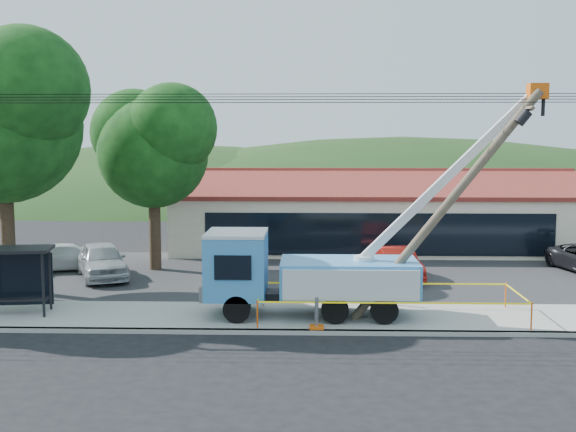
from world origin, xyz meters
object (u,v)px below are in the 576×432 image
(car_red, at_px, (397,281))
(utility_truck, at_px, (306,271))
(bus_shelter, at_px, (17,265))
(leaning_pole, at_px, (454,196))
(car_silver, at_px, (103,280))
(car_white, at_px, (70,272))

(car_red, bearing_deg, utility_truck, -129.16)
(utility_truck, distance_m, car_red, 8.19)
(utility_truck, distance_m, bus_shelter, 10.35)
(utility_truck, height_order, car_red, utility_truck)
(leaning_pole, distance_m, bus_shelter, 15.61)
(car_red, bearing_deg, bus_shelter, -163.28)
(car_silver, bearing_deg, bus_shelter, -122.78)
(bus_shelter, distance_m, car_silver, 7.00)
(leaning_pole, relative_size, car_white, 1.86)
(utility_truck, xyz_separation_m, car_red, (4.04, 6.91, -1.75))
(utility_truck, relative_size, bus_shelter, 4.38)
(utility_truck, relative_size, car_white, 2.72)
(utility_truck, bearing_deg, bus_shelter, 179.84)
(leaning_pole, relative_size, car_silver, 1.69)
(car_silver, relative_size, car_white, 1.10)
(utility_truck, height_order, car_white, utility_truck)
(bus_shelter, xyz_separation_m, car_red, (14.39, 6.88, -1.90))
(car_white, bearing_deg, leaning_pole, -140.34)
(leaning_pole, bearing_deg, utility_truck, 174.54)
(car_red, bearing_deg, leaning_pole, -91.09)
(leaning_pole, xyz_separation_m, car_silver, (-14.26, 7.15, -4.46))
(bus_shelter, bearing_deg, utility_truck, -8.39)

